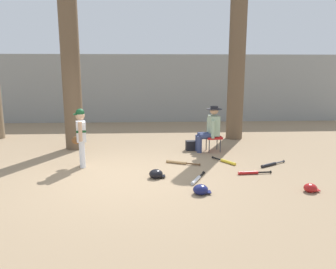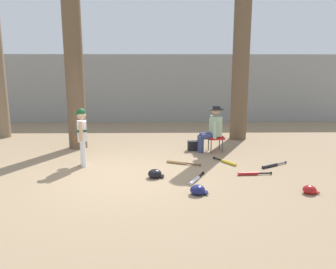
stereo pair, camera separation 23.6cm
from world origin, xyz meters
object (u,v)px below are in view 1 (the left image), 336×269
Objects in this scene: bat_red_barrel at (251,173)px; batting_helmet_navy at (201,190)px; tree_behind_spectator at (236,76)px; handbag_beside_stool at (192,145)px; batting_helmet_red at (311,188)px; seated_spectator at (210,128)px; batting_helmet_black at (156,174)px; bat_aluminum_silver at (197,179)px; young_ballplayer at (81,134)px; bat_yellow_trainer at (226,161)px; bat_black_composite at (270,164)px; bat_wood_tan at (179,162)px; folding_stool at (213,138)px; tree_near_player at (69,43)px.

batting_helmet_navy reaches higher than bat_red_barrel.
tree_behind_spectator is 13.81× the size of handbag_beside_stool.
seated_spectator is at bearing 113.18° from batting_helmet_red.
tree_behind_spectator reaches higher than batting_helmet_black.
batting_helmet_red reaches higher than bat_aluminum_silver.
bat_aluminum_silver is (-0.66, -2.31, -0.61)m from seated_spectator.
young_ballplayer is at bearing -158.70° from seated_spectator.
bat_yellow_trainer is (3.29, 0.10, -0.71)m from young_ballplayer.
tree_behind_spectator is at bearing 72.39° from bat_yellow_trainer.
seated_spectator reaches higher than batting_helmet_red.
bat_black_composite is at bearing -88.49° from tree_behind_spectator.
young_ballplayer reaches higher than bat_yellow_trainer.
tree_behind_spectator is 5.16m from young_ballplayer.
bat_black_composite is at bearing 14.93° from batting_helmet_black.
bat_wood_tan is 1.08× the size of bat_red_barrel.
batting_helmet_black is 1.18m from batting_helmet_navy.
bat_black_composite is at bearing 42.32° from bat_red_barrel.
seated_spectator is at bearing 129.25° from bat_black_composite.
bat_black_composite is 2.69m from batting_helmet_black.
handbag_beside_stool is 2.46m from bat_aluminum_silver.
bat_wood_tan is at bearing -125.74° from tree_behind_spectator.
bat_red_barrel is at bearing -30.28° from bat_wood_tan.
young_ballplayer is (-4.16, -2.82, -1.18)m from tree_behind_spectator.
batting_helmet_red is at bearing -40.26° from bat_wood_tan.
folding_stool is 2.63m from batting_helmet_black.
seated_spectator is 2.48m from bat_aluminum_silver.
batting_helmet_black is (-1.46, -2.09, -0.56)m from seated_spectator.
seated_spectator is at bearing -174.68° from folding_stool.
tree_near_player is at bearing 171.73° from seated_spectator.
folding_stool reaches higher than batting_helmet_red.
tree_near_player is 5.33× the size of seated_spectator.
bat_black_composite is at bearing 41.06° from batting_helmet_navy.
tree_near_player is 5.34m from batting_helmet_navy.
batting_helmet_red is (4.38, -1.78, -0.68)m from young_ballplayer.
batting_helmet_red is at bearing -35.56° from tree_near_player.
bat_yellow_trainer is 2.01× the size of batting_helmet_black.
folding_stool is 3.23m from batting_helmet_red.
young_ballplayer is 4.77m from batting_helmet_red.
tree_near_player is 4.19m from handbag_beside_stool.
bat_aluminum_silver is (-0.22, -2.45, -0.10)m from handbag_beside_stool.
bat_black_composite is 1.06× the size of bat_yellow_trainer.
bat_yellow_trainer is at bearing 163.12° from bat_black_composite.
batting_helmet_red reaches higher than bat_yellow_trainer.
bat_red_barrel is 1.58m from batting_helmet_navy.
bat_red_barrel is 1.28m from batting_helmet_red.
handbag_beside_stool is (2.65, 1.34, -0.61)m from young_ballplayer.
tree_behind_spectator is 3.88m from bat_wood_tan.
handbag_beside_stool is 0.48× the size of bat_red_barrel.
young_ballplayer reaches higher than bat_aluminum_silver.
batting_helmet_black reaches higher than bat_yellow_trainer.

